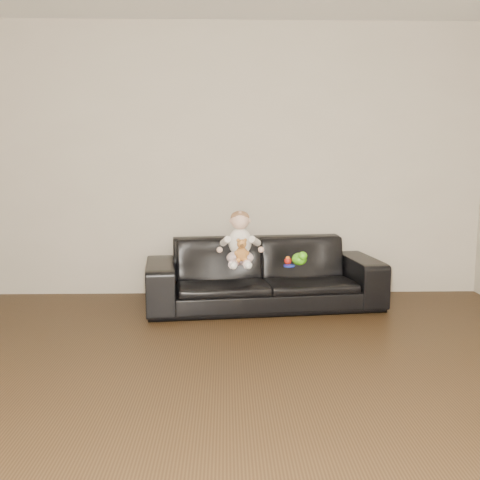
{
  "coord_description": "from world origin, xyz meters",
  "views": [
    {
      "loc": [
        0.0,
        -2.44,
        1.28
      ],
      "look_at": [
        0.12,
        2.15,
        0.62
      ],
      "focal_mm": 40.0,
      "sensor_mm": 36.0,
      "label": 1
    }
  ],
  "objects_px": {
    "toy_green": "(299,259)",
    "toy_rattle": "(288,261)",
    "baby": "(240,241)",
    "toy_blue_disc": "(289,266)",
    "teddy_bear": "(242,250)",
    "sofa": "(263,273)"
  },
  "relations": [
    {
      "from": "toy_green",
      "to": "toy_rattle",
      "type": "xyz_separation_m",
      "value": [
        -0.1,
        0.03,
        -0.02
      ]
    },
    {
      "from": "baby",
      "to": "toy_blue_disc",
      "type": "bearing_deg",
      "value": -5.65
    },
    {
      "from": "teddy_bear",
      "to": "toy_rattle",
      "type": "distance_m",
      "value": 0.46
    },
    {
      "from": "sofa",
      "to": "toy_green",
      "type": "xyz_separation_m",
      "value": [
        0.31,
        -0.13,
        0.15
      ]
    },
    {
      "from": "toy_green",
      "to": "baby",
      "type": "bearing_deg",
      "value": 178.46
    },
    {
      "from": "sofa",
      "to": "baby",
      "type": "bearing_deg",
      "value": -158.58
    },
    {
      "from": "baby",
      "to": "sofa",
      "type": "bearing_deg",
      "value": 32.56
    },
    {
      "from": "teddy_bear",
      "to": "toy_blue_disc",
      "type": "distance_m",
      "value": 0.44
    },
    {
      "from": "toy_rattle",
      "to": "baby",
      "type": "bearing_deg",
      "value": -178.07
    },
    {
      "from": "baby",
      "to": "teddy_bear",
      "type": "xyz_separation_m",
      "value": [
        0.01,
        -0.14,
        -0.06
      ]
    },
    {
      "from": "toy_green",
      "to": "toy_rattle",
      "type": "bearing_deg",
      "value": 163.69
    },
    {
      "from": "sofa",
      "to": "baby",
      "type": "distance_m",
      "value": 0.39
    },
    {
      "from": "baby",
      "to": "teddy_bear",
      "type": "relative_size",
      "value": 2.45
    },
    {
      "from": "baby",
      "to": "toy_blue_disc",
      "type": "relative_size",
      "value": 4.9
    },
    {
      "from": "sofa",
      "to": "toy_green",
      "type": "relative_size",
      "value": 13.17
    },
    {
      "from": "sofa",
      "to": "toy_blue_disc",
      "type": "xyz_separation_m",
      "value": [
        0.21,
        -0.19,
        0.1
      ]
    },
    {
      "from": "sofa",
      "to": "teddy_bear",
      "type": "distance_m",
      "value": 0.41
    },
    {
      "from": "teddy_bear",
      "to": "toy_rattle",
      "type": "relative_size",
      "value": 3.02
    },
    {
      "from": "sofa",
      "to": "toy_rattle",
      "type": "bearing_deg",
      "value": -31.82
    },
    {
      "from": "baby",
      "to": "toy_rattle",
      "type": "relative_size",
      "value": 7.4
    },
    {
      "from": "sofa",
      "to": "teddy_bear",
      "type": "relative_size",
      "value": 10.69
    },
    {
      "from": "sofa",
      "to": "baby",
      "type": "xyz_separation_m",
      "value": [
        -0.21,
        -0.11,
        0.3
      ]
    }
  ]
}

